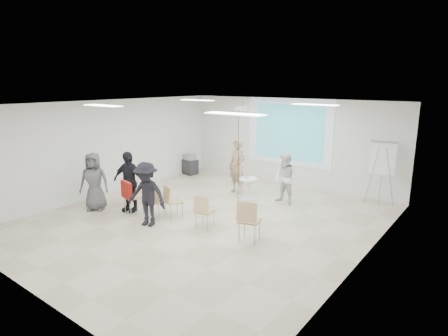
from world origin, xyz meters
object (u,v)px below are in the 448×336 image
Objects in this scene: chair_far_left at (130,189)px; audience_mid at (146,190)px; chair_right_far at (248,218)px; av_cart at (190,165)px; audience_left at (128,177)px; flipchart_easel at (383,158)px; player_left at (237,163)px; pedestal_table at (248,188)px; audience_outer at (94,178)px; chair_left_mid at (131,194)px; chair_center at (171,199)px; laptop at (156,200)px; chair_left_inner at (155,199)px; player_right at (286,176)px; chair_right_inner at (204,209)px.

chair_far_left is 1.89m from audience_mid.
chair_far_left is 0.81× the size of chair_right_far.
chair_right_far is 6.67m from av_cart.
audience_left reaches higher than flipchart_easel.
audience_left is 1.03× the size of flipchart_easel.
player_left is at bearing 113.94° from chair_right_far.
pedestal_table is 0.88× the size of chair_far_left.
audience_outer is 2.28× the size of av_cart.
chair_center is (1.09, 0.45, -0.04)m from chair_left_mid.
audience_outer reaches higher than laptop.
chair_center is at bearing 173.35° from laptop.
chair_left_inner is 0.45× the size of audience_outer.
chair_center is (-1.82, -2.92, -0.32)m from player_right.
audience_left reaches higher than chair_far_left.
chair_left_inner is 0.93× the size of chair_center.
chair_center is 0.46× the size of flipchart_easel.
audience_left is 2.42× the size of av_cart.
audience_left is 1.30m from audience_mid.
chair_far_left is 0.42× the size of flipchart_easel.
chair_left_mid is 1.17× the size of chair_left_inner.
flipchart_easel is at bearing 57.64° from chair_left_mid.
chair_left_mid is 4.70m from av_cart.
audience_left is at bearing 175.16° from chair_right_inner.
pedestal_table is 0.73× the size of chair_left_mid.
av_cart is (-1.55, 4.20, -0.60)m from audience_left.
player_left reaches higher than audience_mid.
chair_center is 2.93× the size of laptop.
player_right is 4.45m from chair_left_mid.
chair_right_far is at bearing 12.75° from chair_far_left.
audience_left is at bearing -147.19° from flipchart_easel.
chair_center is 0.89× the size of chair_right_far.
player_right is 0.87× the size of audience_left.
chair_right_inner reaches higher than av_cart.
chair_right_inner is 0.46× the size of audience_outer.
flipchart_easel is (2.91, 4.53, 0.89)m from chair_right_inner.
laptop is 0.15× the size of audience_left.
audience_mid is at bearing -162.21° from chair_right_inner.
audience_left reaches higher than chair_left_inner.
audience_left is (-1.37, -3.26, -0.03)m from player_left.
chair_right_far is (2.45, -3.01, -0.42)m from player_left.
audience_mid is at bearing 98.03° from laptop.
chair_right_far is at bearing 20.11° from chair_center.
audience_mid is (-0.85, -3.27, 0.54)m from pedestal_table.
chair_right_far is 0.54× the size of audience_outer.
pedestal_table is 3.43m from audience_mid.
audience_left is at bearing -7.32° from audience_outer.
chair_center is 2.49m from chair_right_far.
chair_left_mid reaches higher than av_cart.
chair_right_far is (1.74, -2.60, 0.19)m from pedestal_table.
chair_far_left is 0.99× the size of av_cart.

